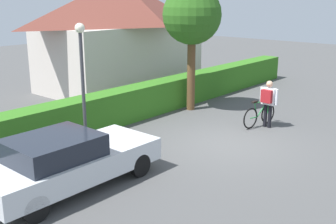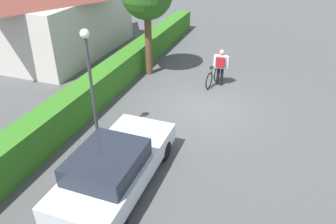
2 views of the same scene
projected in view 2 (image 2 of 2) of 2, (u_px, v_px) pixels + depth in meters
ground_plane at (205, 107)px, 12.80m from camera, size 60.00×60.00×0.00m
hedge_row at (109, 79)px, 13.73m from camera, size 21.66×0.90×1.20m
house_distant at (63, 4)px, 17.03m from camera, size 8.24×4.38×5.29m
parked_car_near at (115, 166)px, 8.56m from camera, size 4.43×1.86×1.37m
bicycle at (213, 76)px, 14.47m from camera, size 1.71×0.50×0.95m
person_rider at (221, 64)px, 14.10m from camera, size 0.35×0.67×1.66m
street_lamp at (89, 71)px, 9.73m from camera, size 0.28×0.28×3.74m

